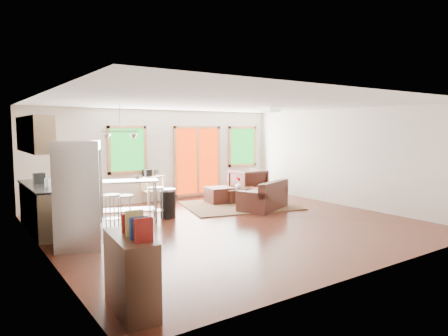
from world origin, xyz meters
TOP-DOWN VIEW (x-y plane):
  - floor at (0.00, 0.00)m, footprint 7.50×7.00m
  - ceiling at (0.00, 0.00)m, footprint 7.50×7.00m
  - back_wall at (0.00, 3.51)m, footprint 7.50×0.02m
  - left_wall at (-3.76, 0.00)m, footprint 0.02×7.00m
  - right_wall at (3.76, 0.00)m, footprint 0.02×7.00m
  - front_wall at (0.00, -3.51)m, footprint 7.50×0.02m
  - window_left at (-1.00, 3.46)m, footprint 1.10×0.05m
  - french_doors at (1.20, 3.46)m, footprint 1.60×0.05m
  - window_right at (2.90, 3.46)m, footprint 1.10×0.05m
  - rug at (1.38, 1.57)m, footprint 3.32×2.84m
  - loveseat at (1.59, 0.81)m, footprint 1.60×1.29m
  - coffee_table at (1.71, 1.99)m, footprint 1.07×0.71m
  - armchair at (2.46, 2.61)m, footprint 0.92×0.86m
  - ottoman at (1.16, 2.22)m, footprint 0.76×0.76m
  - vase at (1.59, 1.90)m, footprint 0.25×0.26m
  - book at (1.90, 1.69)m, footprint 0.24×0.10m
  - cabinets at (-3.49, 1.70)m, footprint 0.64×2.24m
  - refrigerator at (-3.16, 0.10)m, footprint 0.94×0.93m
  - island at (-1.77, 1.64)m, footprint 1.55×1.03m
  - cup at (-1.59, 1.38)m, footprint 0.16×0.14m
  - bar_stool_a at (-2.28, 1.03)m, footprint 0.39×0.39m
  - bar_stool_b at (-2.04, 0.91)m, footprint 0.43×0.43m
  - bar_stool_c at (-1.20, 1.25)m, footprint 0.45×0.45m
  - trash_can at (-0.85, 1.37)m, footprint 0.44×0.44m
  - kitchen_cart at (-0.37, 3.34)m, footprint 0.69×0.53m
  - bookshelf at (-3.35, -2.75)m, footprint 0.47×1.01m
  - ceiling_flush at (1.60, 0.60)m, footprint 0.35×0.35m
  - pendant_light at (-1.90, 1.50)m, footprint 0.80×0.18m

SIDE VIEW (x-z plane):
  - floor at x=0.00m, z-range -0.02..0.00m
  - rug at x=1.38m, z-range 0.00..0.03m
  - ottoman at x=1.16m, z-range 0.00..0.45m
  - loveseat at x=1.59m, z-range -0.08..0.67m
  - trash_can at x=-0.85m, z-range 0.00..0.68m
  - coffee_table at x=1.71m, z-range 0.15..0.55m
  - bookshelf at x=-3.35m, z-range -0.12..1.03m
  - armchair at x=2.46m, z-range 0.00..0.93m
  - bar_stool_b at x=-2.04m, z-range 0.17..0.88m
  - vase at x=1.59m, z-range 0.35..0.70m
  - bar_stool_a at x=-2.28m, z-range 0.18..0.90m
  - book at x=1.90m, z-range 0.40..0.72m
  - bar_stool_c at x=-1.20m, z-range 0.19..0.95m
  - island at x=-1.77m, z-range 0.17..1.08m
  - kitchen_cart at x=-0.37m, z-range 0.17..1.12m
  - refrigerator at x=-3.16m, z-range 0.00..1.85m
  - cabinets at x=-3.49m, z-range -0.22..2.08m
  - cup at x=-1.59m, z-range 0.95..1.08m
  - french_doors at x=1.20m, z-range 0.05..2.15m
  - back_wall at x=0.00m, z-range 0.00..2.60m
  - left_wall at x=-3.76m, z-range 0.00..2.60m
  - right_wall at x=3.76m, z-range 0.00..2.60m
  - front_wall at x=0.00m, z-range 0.00..2.60m
  - window_left at x=-1.00m, z-range 0.85..2.15m
  - window_right at x=2.90m, z-range 0.85..2.15m
  - pendant_light at x=-1.90m, z-range 1.50..2.29m
  - ceiling_flush at x=1.60m, z-range 2.47..2.59m
  - ceiling at x=0.00m, z-range 2.60..2.62m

